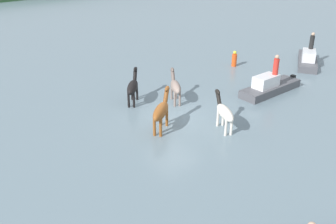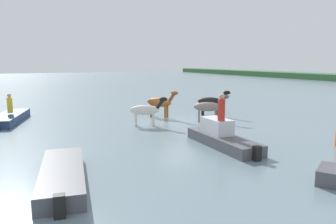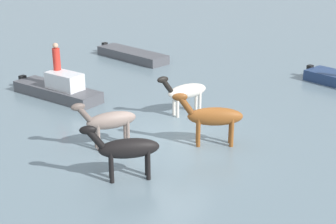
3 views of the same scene
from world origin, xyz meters
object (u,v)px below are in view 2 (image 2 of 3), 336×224
(boat_launch_far, at_px, (9,119))
(person_watcher_seated, at_px, (221,108))
(horse_dun_straggler, at_px, (160,102))
(boat_dinghy_port, at_px, (222,139))
(horse_mid_herd, at_px, (212,102))
(horse_dark_mare, at_px, (209,107))
(horse_chestnut_trailing, at_px, (146,110))
(person_helmsman_aft, at_px, (10,104))
(boat_motor_center, at_px, (62,178))

(boat_launch_far, height_order, person_watcher_seated, person_watcher_seated)
(horse_dun_straggler, relative_size, boat_dinghy_port, 0.47)
(horse_mid_herd, xyz_separation_m, person_watcher_seated, (7.25, -4.26, 0.76))
(horse_mid_herd, height_order, boat_dinghy_port, horse_mid_herd)
(horse_dark_mare, distance_m, boat_launch_far, 12.44)
(horse_chestnut_trailing, bearing_deg, boat_launch_far, 172.65)
(horse_dark_mare, height_order, boat_dinghy_port, horse_dark_mare)
(horse_chestnut_trailing, distance_m, boat_dinghy_port, 5.85)
(boat_launch_far, relative_size, person_helmsman_aft, 4.38)
(horse_dun_straggler, distance_m, horse_dark_mare, 3.44)
(horse_chestnut_trailing, xyz_separation_m, person_watcher_seated, (5.79, 1.22, 0.79))
(horse_dark_mare, distance_m, horse_chestnut_trailing, 4.06)
(horse_mid_herd, bearing_deg, boat_launch_far, -149.32)
(boat_launch_far, xyz_separation_m, person_helmsman_aft, (0.09, 0.10, 0.97))
(horse_chestnut_trailing, xyz_separation_m, boat_dinghy_port, (5.65, 1.38, -0.63))
(boat_dinghy_port, distance_m, person_helmsman_aft, 13.42)
(boat_dinghy_port, height_order, boat_launch_far, boat_dinghy_port)
(horse_mid_herd, relative_size, horse_chestnut_trailing, 0.88)
(horse_dark_mare, xyz_separation_m, boat_motor_center, (6.75, -9.72, -0.77))
(person_watcher_seated, height_order, person_helmsman_aft, person_watcher_seated)
(horse_dun_straggler, bearing_deg, boat_motor_center, -73.47)
(horse_mid_herd, height_order, boat_launch_far, horse_mid_herd)
(horse_dark_mare, xyz_separation_m, boat_launch_far, (-5.21, -11.26, -0.76))
(horse_dun_straggler, bearing_deg, boat_launch_far, -139.68)
(horse_dun_straggler, height_order, boat_launch_far, horse_dun_straggler)
(horse_dun_straggler, xyz_separation_m, boat_dinghy_port, (7.97, -0.58, -0.71))
(horse_dark_mare, height_order, person_helmsman_aft, person_helmsman_aft)
(horse_dark_mare, height_order, person_watcher_seated, person_watcher_seated)
(horse_mid_herd, distance_m, horse_chestnut_trailing, 5.67)
(horse_chestnut_trailing, height_order, person_watcher_seated, person_watcher_seated)
(horse_mid_herd, distance_m, person_watcher_seated, 8.44)
(horse_chestnut_trailing, xyz_separation_m, boat_motor_center, (7.18, -5.69, -0.77))
(person_helmsman_aft, bearing_deg, horse_chestnut_trailing, 56.67)
(horse_chestnut_trailing, bearing_deg, person_watcher_seated, -51.99)
(horse_mid_herd, relative_size, person_watcher_seated, 1.57)
(boat_launch_far, bearing_deg, person_watcher_seated, -126.52)
(horse_dun_straggler, height_order, person_watcher_seated, person_watcher_seated)
(horse_mid_herd, relative_size, boat_motor_center, 0.38)
(boat_launch_far, bearing_deg, boat_dinghy_port, -125.62)
(boat_dinghy_port, xyz_separation_m, boat_launch_far, (-10.44, -8.61, -0.14))
(boat_motor_center, height_order, person_watcher_seated, person_watcher_seated)
(person_helmsman_aft, bearing_deg, horse_dun_straggler, 75.34)
(horse_chestnut_trailing, bearing_deg, horse_dun_straggler, 75.91)
(horse_dun_straggler, bearing_deg, horse_chestnut_trailing, -74.86)
(horse_chestnut_trailing, height_order, boat_dinghy_port, horse_chestnut_trailing)
(person_helmsman_aft, bearing_deg, boat_launch_far, -132.73)
(horse_dark_mare, relative_size, horse_chestnut_trailing, 0.97)
(horse_dark_mare, bearing_deg, person_helmsman_aft, -173.58)
(horse_dun_straggler, relative_size, horse_dark_mare, 1.06)
(boat_motor_center, bearing_deg, horse_dark_mare, -45.97)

